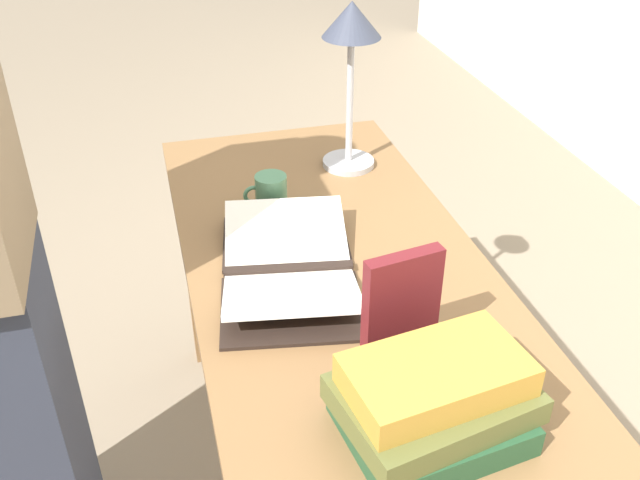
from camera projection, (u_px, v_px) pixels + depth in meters
The scene contains 6 objects.
reading_desk at pixel (341, 314), 1.57m from camera, with size 1.49×0.64×0.78m.
open_book at pixel (288, 266), 1.49m from camera, with size 0.50×0.35×0.06m.
book_stack_tall at pixel (433, 400), 1.10m from camera, with size 0.26×0.32×0.15m.
book_standing_upright at pixel (401, 309), 1.22m from camera, with size 0.05×0.14×0.22m.
reading_lamp at pixel (351, 44), 1.74m from camera, with size 0.15×0.15×0.44m.
coffee_mug at pixel (270, 193), 1.70m from camera, with size 0.08×0.11×0.09m.
Camera 1 is at (1.17, -0.36, 1.65)m, focal length 40.00 mm.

